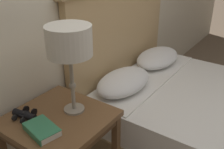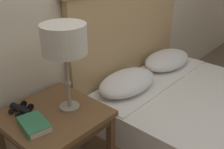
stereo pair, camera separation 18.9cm
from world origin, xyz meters
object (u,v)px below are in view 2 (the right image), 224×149
at_px(nightstand, 54,125).
at_px(bed, 201,117).
at_px(table_lamp, 64,42).
at_px(binoculars_pair, 21,109).
at_px(book_on_nightstand, 34,124).

distance_m(nightstand, bed, 1.26).
bearing_deg(nightstand, bed, -25.37).
xyz_separation_m(bed, table_lamp, (-1.00, 0.50, 0.82)).
bearing_deg(binoculars_pair, nightstand, -51.84).
height_order(bed, book_on_nightstand, bed).
height_order(book_on_nightstand, binoculars_pair, binoculars_pair).
bearing_deg(book_on_nightstand, bed, -21.26).
xyz_separation_m(nightstand, book_on_nightstand, (-0.16, -0.03, 0.11)).
relative_size(nightstand, book_on_nightstand, 2.93).
height_order(nightstand, bed, bed).
distance_m(nightstand, binoculars_pair, 0.23).
bearing_deg(book_on_nightstand, binoculars_pair, 79.55).
height_order(nightstand, book_on_nightstand, book_on_nightstand).
height_order(nightstand, binoculars_pair, binoculars_pair).
relative_size(nightstand, binoculars_pair, 4.10).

